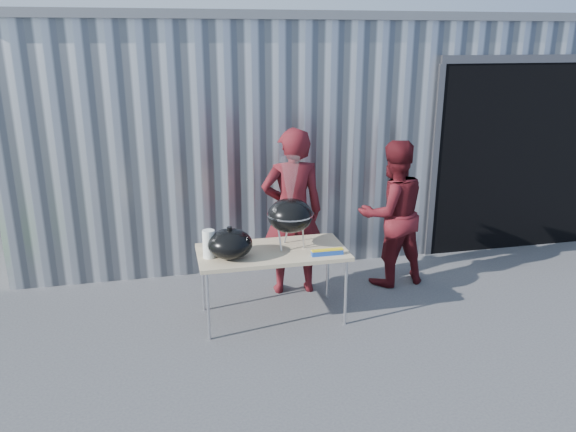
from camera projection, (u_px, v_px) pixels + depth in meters
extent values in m
plane|color=#434345|center=(313.00, 331.00, 5.62)|extent=(80.00, 80.00, 0.00)
cube|color=silver|center=(288.00, 117.00, 9.70)|extent=(8.00, 6.00, 3.00)
cube|color=slate|center=(288.00, 22.00, 9.23)|extent=(8.20, 6.20, 0.10)
cube|color=black|center=(495.00, 151.00, 8.04)|extent=(2.40, 1.20, 2.50)
cube|color=#4C4C51|center=(532.00, 59.00, 7.12)|extent=(2.52, 0.08, 0.10)
cube|color=tan|center=(272.00, 252.00, 5.68)|extent=(1.50, 0.75, 0.04)
cylinder|color=silver|center=(208.00, 306.00, 5.36)|extent=(0.03, 0.03, 0.71)
cylinder|color=silver|center=(346.00, 292.00, 5.65)|extent=(0.03, 0.03, 0.71)
cylinder|color=silver|center=(203.00, 280.00, 5.94)|extent=(0.03, 0.03, 0.71)
cylinder|color=silver|center=(328.00, 269.00, 6.23)|extent=(0.03, 0.03, 0.71)
ellipsoid|color=black|center=(290.00, 215.00, 5.66)|extent=(0.46, 0.46, 0.34)
cylinder|color=silver|center=(290.00, 214.00, 5.65)|extent=(0.47, 0.47, 0.02)
cylinder|color=silver|center=(290.00, 213.00, 5.65)|extent=(0.44, 0.44, 0.01)
cylinder|color=silver|center=(287.00, 232.00, 5.85)|extent=(0.02, 0.02, 0.24)
cylinder|color=silver|center=(280.00, 239.00, 5.63)|extent=(0.02, 0.02, 0.24)
cylinder|color=silver|center=(303.00, 238.00, 5.69)|extent=(0.02, 0.02, 0.24)
cylinder|color=#CD6F49|center=(276.00, 213.00, 5.62)|extent=(0.02, 0.14, 0.02)
cylinder|color=#CD6F49|center=(280.00, 212.00, 5.62)|extent=(0.02, 0.14, 0.02)
cylinder|color=#CD6F49|center=(283.00, 212.00, 5.63)|extent=(0.02, 0.14, 0.02)
cylinder|color=#CD6F49|center=(287.00, 212.00, 5.64)|extent=(0.02, 0.14, 0.02)
cylinder|color=#CD6F49|center=(290.00, 212.00, 5.65)|extent=(0.02, 0.14, 0.02)
cylinder|color=#CD6F49|center=(293.00, 211.00, 5.65)|extent=(0.02, 0.14, 0.02)
cylinder|color=#CD6F49|center=(297.00, 211.00, 5.66)|extent=(0.02, 0.14, 0.02)
cylinder|color=#CD6F49|center=(300.00, 211.00, 5.67)|extent=(0.02, 0.14, 0.02)
cylinder|color=#CD6F49|center=(304.00, 211.00, 5.68)|extent=(0.02, 0.14, 0.02)
cone|color=silver|center=(290.00, 184.00, 5.56)|extent=(0.20, 0.20, 0.55)
ellipsoid|color=black|center=(230.00, 244.00, 5.45)|extent=(0.44, 0.44, 0.29)
cylinder|color=black|center=(229.00, 228.00, 5.40)|extent=(0.05, 0.05, 0.03)
cylinder|color=white|center=(209.00, 244.00, 5.45)|extent=(0.12, 0.12, 0.28)
cube|color=white|center=(216.00, 244.00, 5.72)|extent=(0.20, 0.15, 0.10)
cube|color=#1943A4|center=(327.00, 253.00, 5.54)|extent=(0.32, 0.05, 0.05)
cube|color=yellow|center=(327.00, 250.00, 5.53)|extent=(0.32, 0.05, 0.01)
imported|color=#4F1116|center=(292.00, 212.00, 6.25)|extent=(0.71, 0.49, 1.90)
imported|color=#4F1116|center=(392.00, 214.00, 6.51)|extent=(0.91, 0.75, 1.72)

